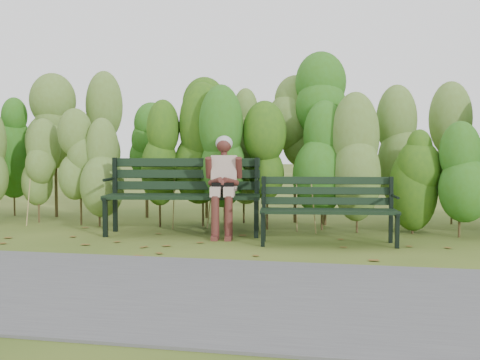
# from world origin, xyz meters

# --- Properties ---
(ground) EXTENTS (80.00, 80.00, 0.00)m
(ground) POSITION_xyz_m (0.00, 0.00, 0.00)
(ground) COLOR #314815
(footpath) EXTENTS (60.00, 2.50, 0.01)m
(footpath) POSITION_xyz_m (0.00, -2.20, 0.01)
(footpath) COLOR #474749
(footpath) RESTS_ON ground
(hedge_band) EXTENTS (11.04, 1.67, 2.42)m
(hedge_band) POSITION_xyz_m (0.00, 1.86, 1.26)
(hedge_band) COLOR #47381E
(hedge_band) RESTS_ON ground
(leaf_litter) EXTENTS (5.66, 2.15, 0.01)m
(leaf_litter) POSITION_xyz_m (-0.20, -0.19, 0.00)
(leaf_litter) COLOR brown
(leaf_litter) RESTS_ON ground
(bench_left) EXTENTS (2.11, 0.97, 1.02)m
(bench_left) POSITION_xyz_m (-0.85, 0.80, 0.60)
(bench_left) COLOR black
(bench_left) RESTS_ON ground
(bench_right) EXTENTS (1.65, 0.72, 0.80)m
(bench_right) POSITION_xyz_m (1.07, 0.35, 0.47)
(bench_right) COLOR black
(bench_right) RESTS_ON ground
(seated_woman) EXTENTS (0.50, 0.74, 1.31)m
(seated_woman) POSITION_xyz_m (-0.29, 0.69, 0.76)
(seated_woman) COLOR tan
(seated_woman) RESTS_ON ground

